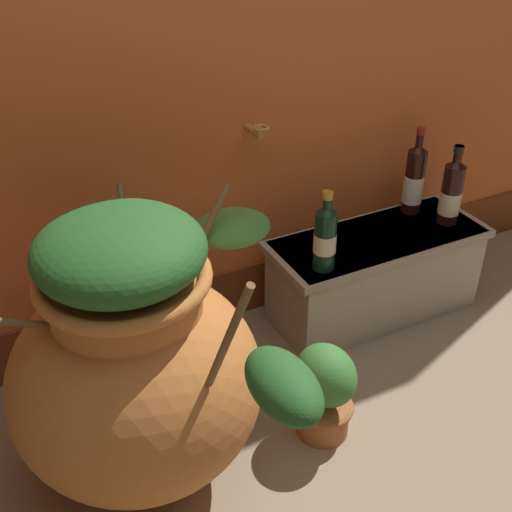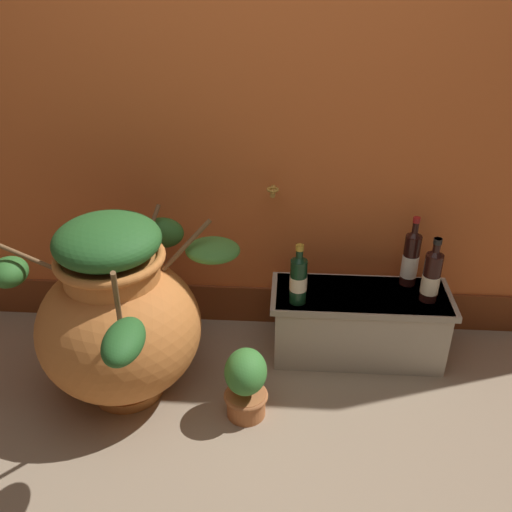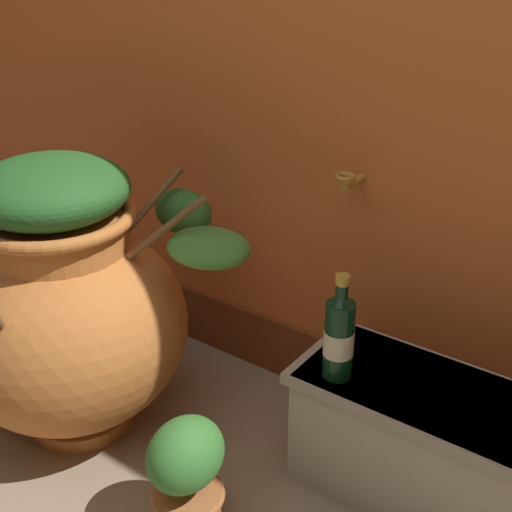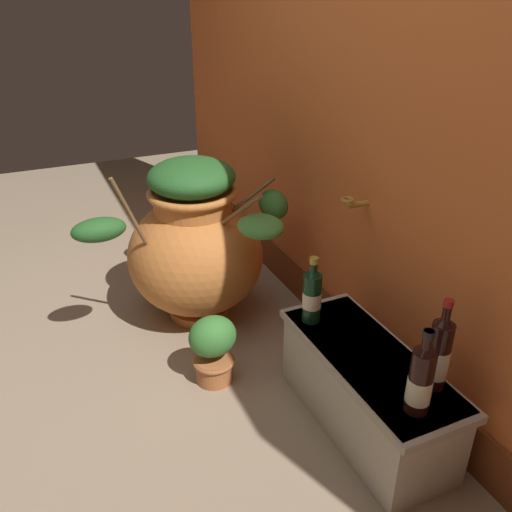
# 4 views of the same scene
# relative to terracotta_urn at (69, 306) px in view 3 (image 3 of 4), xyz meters

# --- Properties ---
(terracotta_urn) EXTENTS (1.00, 1.02, 0.86)m
(terracotta_urn) POSITION_rel_terracotta_urn_xyz_m (0.00, 0.00, 0.00)
(terracotta_urn) COLOR #C17033
(terracotta_urn) RESTS_ON ground_plane
(stone_ledge) EXTENTS (0.83, 0.33, 0.34)m
(stone_ledge) POSITION_rel_terracotta_urn_xyz_m (1.03, 0.33, -0.22)
(stone_ledge) COLOR #B2A893
(stone_ledge) RESTS_ON ground_plane
(wine_bottle_right) EXTENTS (0.08, 0.08, 0.29)m
(wine_bottle_right) POSITION_rel_terracotta_urn_xyz_m (0.74, 0.24, 0.06)
(wine_bottle_right) COLOR black
(wine_bottle_right) RESTS_ON stone_ledge
(potted_shrub) EXTENTS (0.19, 0.21, 0.32)m
(potted_shrub) POSITION_rel_terracotta_urn_xyz_m (0.53, -0.11, -0.23)
(potted_shrub) COLOR #B26638
(potted_shrub) RESTS_ON ground_plane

